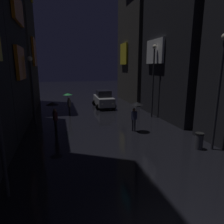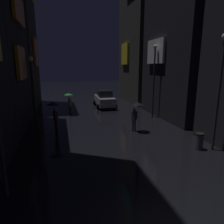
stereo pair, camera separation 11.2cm
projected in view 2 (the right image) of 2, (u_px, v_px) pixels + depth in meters
The scene contains 11 objects.
building_left_far at pixel (13, 25), 21.09m from camera, with size 4.25×7.19×17.54m.
building_right_mid at pixel (186, 10), 16.56m from camera, with size 4.25×7.95×18.07m.
building_right_far at pixel (143, 24), 24.82m from camera, with size 4.25×7.75×19.24m.
pedestrian_midstreet_left_black at pixel (136, 108), 13.77m from camera, with size 0.90×0.90×2.12m.
pedestrian_foreground_left_green at pixel (69, 97), 18.60m from camera, with size 0.90×0.90×2.12m.
pedestrian_far_right_black at pixel (54, 108), 13.76m from camera, with size 0.90×0.90×2.12m.
car_distant at pixel (104, 99), 22.32m from camera, with size 2.33×4.19×1.92m.
streetlamp_right_near at pixel (220, 81), 10.21m from camera, with size 0.36×0.36×6.10m.
streetlamp_left_far at pixel (33, 82), 15.37m from camera, with size 0.36×0.36×5.24m.
streetlamp_right_far at pixel (154, 74), 17.30m from camera, with size 0.36×0.36×6.31m.
trash_bin at pixel (199, 141), 11.00m from camera, with size 0.46×0.46×0.93m.
Camera 2 is at (-2.96, -2.93, 4.49)m, focal length 32.00 mm.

